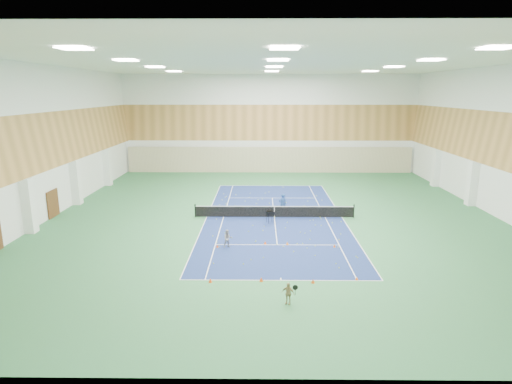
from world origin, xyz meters
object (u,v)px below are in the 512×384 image
child_court (228,239)px  ball_cart (270,217)px  child_apron (288,293)px  tennis_net (274,211)px  coach (283,204)px

child_court → ball_cart: (2.88, 5.36, -0.13)m
child_apron → ball_cart: child_apron is taller
tennis_net → child_apron: size_ratio=11.75×
tennis_net → coach: (0.71, 0.84, 0.34)m
child_court → ball_cart: bearing=40.9°
tennis_net → coach: coach is taller
coach → ball_cart: 2.61m
child_apron → ball_cart: (-0.57, 12.96, -0.07)m
tennis_net → child_court: size_ratio=10.71×
coach → child_court: size_ratio=1.49×
child_apron → child_court: bearing=137.8°
coach → child_apron: 15.32m
child_court → child_apron: 8.35m
tennis_net → child_apron: 14.47m
child_court → ball_cart: size_ratio=1.27×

